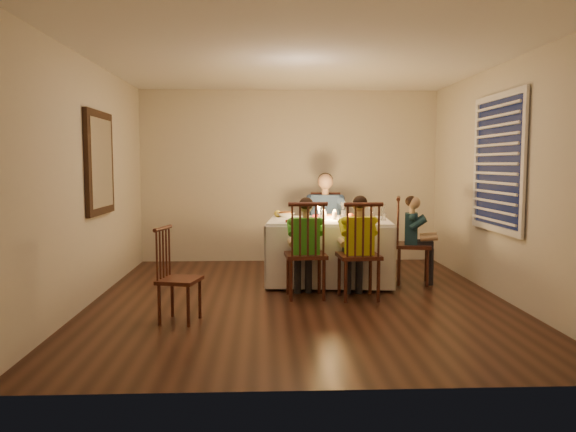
{
  "coord_description": "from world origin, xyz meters",
  "views": [
    {
      "loc": [
        -0.38,
        -6.06,
        1.49
      ],
      "look_at": [
        -0.12,
        0.15,
        0.91
      ],
      "focal_mm": 35.0,
      "sensor_mm": 36.0,
      "label": 1
    }
  ],
  "objects_px": {
    "chair_end": "(412,283)",
    "serving_bowl": "(286,215)",
    "chair_near_left": "(305,297)",
    "adult": "(325,270)",
    "child_teal": "(412,283)",
    "chair_adult": "(325,270)",
    "chair_near_right": "(358,298)",
    "child_green": "(305,297)",
    "dining_table": "(329,238)",
    "child_yellow": "(358,298)",
    "chair_extra": "(180,322)"
  },
  "relations": [
    {
      "from": "child_teal",
      "to": "serving_bowl",
      "type": "height_order",
      "value": "serving_bowl"
    },
    {
      "from": "dining_table",
      "to": "chair_end",
      "type": "height_order",
      "value": "dining_table"
    },
    {
      "from": "chair_extra",
      "to": "serving_bowl",
      "type": "relative_size",
      "value": 3.82
    },
    {
      "from": "chair_end",
      "to": "adult",
      "type": "xyz_separation_m",
      "value": [
        -1.0,
        0.94,
        0.0
      ]
    },
    {
      "from": "chair_extra",
      "to": "child_teal",
      "type": "bearing_deg",
      "value": -45.0
    },
    {
      "from": "chair_near_left",
      "to": "child_teal",
      "type": "bearing_deg",
      "value": -156.51
    },
    {
      "from": "dining_table",
      "to": "chair_adult",
      "type": "relative_size",
      "value": 1.5
    },
    {
      "from": "child_green",
      "to": "chair_near_left",
      "type": "bearing_deg",
      "value": 180.0
    },
    {
      "from": "chair_adult",
      "to": "child_green",
      "type": "distance_m",
      "value": 1.69
    },
    {
      "from": "child_yellow",
      "to": "serving_bowl",
      "type": "distance_m",
      "value": 1.67
    },
    {
      "from": "dining_table",
      "to": "chair_near_right",
      "type": "distance_m",
      "value": 1.06
    },
    {
      "from": "chair_end",
      "to": "chair_extra",
      "type": "height_order",
      "value": "chair_end"
    },
    {
      "from": "chair_near_right",
      "to": "serving_bowl",
      "type": "distance_m",
      "value": 1.67
    },
    {
      "from": "chair_near_right",
      "to": "child_yellow",
      "type": "bearing_deg",
      "value": 180.0
    },
    {
      "from": "chair_end",
      "to": "child_yellow",
      "type": "distance_m",
      "value": 1.12
    },
    {
      "from": "child_yellow",
      "to": "adult",
      "type": "bearing_deg",
      "value": -87.89
    },
    {
      "from": "chair_adult",
      "to": "chair_near_right",
      "type": "height_order",
      "value": "same"
    },
    {
      "from": "chair_near_left",
      "to": "serving_bowl",
      "type": "bearing_deg",
      "value": -84.42
    },
    {
      "from": "chair_near_right",
      "to": "chair_extra",
      "type": "height_order",
      "value": "chair_near_right"
    },
    {
      "from": "chair_near_left",
      "to": "child_green",
      "type": "relative_size",
      "value": 0.96
    },
    {
      "from": "adult",
      "to": "child_green",
      "type": "relative_size",
      "value": 1.21
    },
    {
      "from": "chair_extra",
      "to": "child_green",
      "type": "height_order",
      "value": "child_green"
    },
    {
      "from": "chair_adult",
      "to": "child_teal",
      "type": "distance_m",
      "value": 1.37
    },
    {
      "from": "chair_near_left",
      "to": "chair_near_right",
      "type": "bearing_deg",
      "value": 170.0
    },
    {
      "from": "adult",
      "to": "serving_bowl",
      "type": "xyz_separation_m",
      "value": [
        -0.57,
        -0.47,
        0.83
      ]
    },
    {
      "from": "chair_extra",
      "to": "chair_end",
      "type": "bearing_deg",
      "value": -45.0
    },
    {
      "from": "child_yellow",
      "to": "chair_near_right",
      "type": "bearing_deg",
      "value": 180.0
    },
    {
      "from": "dining_table",
      "to": "serving_bowl",
      "type": "relative_size",
      "value": 6.85
    },
    {
      "from": "chair_adult",
      "to": "chair_near_left",
      "type": "height_order",
      "value": "same"
    },
    {
      "from": "serving_bowl",
      "to": "adult",
      "type": "bearing_deg",
      "value": 39.71
    },
    {
      "from": "chair_near_left",
      "to": "child_yellow",
      "type": "height_order",
      "value": "child_yellow"
    },
    {
      "from": "adult",
      "to": "chair_end",
      "type": "bearing_deg",
      "value": -35.83
    },
    {
      "from": "child_teal",
      "to": "chair_near_left",
      "type": "bearing_deg",
      "value": 130.71
    },
    {
      "from": "child_green",
      "to": "serving_bowl",
      "type": "distance_m",
      "value": 1.44
    },
    {
      "from": "chair_end",
      "to": "serving_bowl",
      "type": "xyz_separation_m",
      "value": [
        -1.57,
        0.47,
        0.83
      ]
    },
    {
      "from": "chair_near_left",
      "to": "chair_extra",
      "type": "height_order",
      "value": "chair_near_left"
    },
    {
      "from": "chair_end",
      "to": "child_yellow",
      "type": "height_order",
      "value": "child_yellow"
    },
    {
      "from": "chair_adult",
      "to": "adult",
      "type": "bearing_deg",
      "value": 0.0
    },
    {
      "from": "chair_extra",
      "to": "serving_bowl",
      "type": "bearing_deg",
      "value": -13.72
    },
    {
      "from": "child_yellow",
      "to": "chair_near_left",
      "type": "bearing_deg",
      "value": -11.06
    },
    {
      "from": "chair_adult",
      "to": "chair_near_right",
      "type": "distance_m",
      "value": 1.72
    },
    {
      "from": "adult",
      "to": "child_teal",
      "type": "bearing_deg",
      "value": -35.83
    },
    {
      "from": "adult",
      "to": "serving_bowl",
      "type": "distance_m",
      "value": 1.11
    },
    {
      "from": "chair_near_left",
      "to": "child_yellow",
      "type": "distance_m",
      "value": 0.59
    },
    {
      "from": "adult",
      "to": "child_green",
      "type": "xyz_separation_m",
      "value": [
        -0.39,
        -1.64,
        0.0
      ]
    },
    {
      "from": "chair_near_right",
      "to": "adult",
      "type": "xyz_separation_m",
      "value": [
        -0.19,
        1.71,
        0.0
      ]
    },
    {
      "from": "dining_table",
      "to": "chair_extra",
      "type": "bearing_deg",
      "value": -127.93
    },
    {
      "from": "chair_near_left",
      "to": "chair_end",
      "type": "height_order",
      "value": "same"
    },
    {
      "from": "child_green",
      "to": "serving_bowl",
      "type": "relative_size",
      "value": 4.74
    },
    {
      "from": "child_teal",
      "to": "chair_end",
      "type": "bearing_deg",
      "value": 0.0
    }
  ]
}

